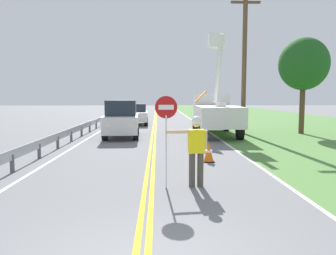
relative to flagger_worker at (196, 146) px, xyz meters
The scene contains 15 objects.
grass_verge_right 18.81m from the flagger_worker, 56.42° to the left, with size 16.00×110.00×0.01m, color #517F3D.
centerline_yellow_left 15.73m from the flagger_worker, 94.76° to the left, with size 0.11×110.00×0.01m, color yellow.
centerline_yellow_right 15.72m from the flagger_worker, 94.11° to the left, with size 0.11×110.00×0.01m, color yellow.
edge_line_right 15.86m from the flagger_worker, 81.33° to the left, with size 0.12×110.00×0.01m, color silver.
edge_line_left 16.40m from the flagger_worker, 107.10° to the left, with size 0.12×110.00×0.01m, color silver.
flagger_worker is the anchor object (origin of this frame).
stop_sign_paddle 1.02m from the flagger_worker, behind, with size 0.56×0.04×2.33m.
utility_bucket_truck 11.93m from the flagger_worker, 77.87° to the left, with size 2.88×6.88×6.00m.
oncoming_suv_nearest 10.91m from the flagger_worker, 106.09° to the left, with size 2.09×4.68×2.10m.
oncoming_sedan_second 18.88m from the flagger_worker, 98.39° to the left, with size 2.05×4.17×1.70m.
utility_pole_near 13.26m from the flagger_worker, 70.04° to the left, with size 1.80×0.28×8.60m.
traffic_cone_lead 3.36m from the flagger_worker, 75.32° to the left, with size 0.40×0.40×0.70m.
traffic_cone_mid 5.63m from the flagger_worker, 79.93° to the left, with size 0.40×0.40×0.70m.
guardrail_left_shoulder 13.18m from the flagger_worker, 114.28° to the left, with size 0.10×32.00×0.71m.
roadside_tree_verge 14.62m from the flagger_worker, 55.92° to the left, with size 3.00×3.00×5.90m.
Camera 1 is at (0.24, -3.89, 2.32)m, focal length 35.01 mm.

